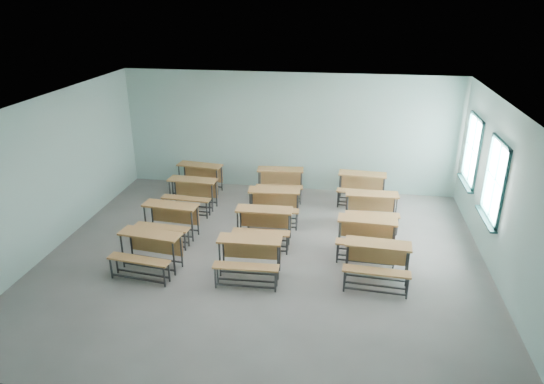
{
  "coord_description": "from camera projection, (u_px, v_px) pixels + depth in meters",
  "views": [
    {
      "loc": [
        1.55,
        -8.6,
        5.1
      ],
      "look_at": [
        -0.01,
        1.2,
        1.0
      ],
      "focal_mm": 32.0,
      "sensor_mm": 36.0,
      "label": 1
    }
  ],
  "objects": [
    {
      "name": "room",
      "position": [
        267.0,
        186.0,
        9.43
      ],
      "size": [
        9.04,
        8.04,
        3.24
      ],
      "color": "gray",
      "rests_on": "ground"
    },
    {
      "name": "desk_unit_r0c1",
      "position": [
        249.0,
        253.0,
        9.2
      ],
      "size": [
        1.25,
        0.87,
        0.76
      ],
      "rotation": [
        0.0,
        0.0,
        0.04
      ],
      "color": "#9E6C39",
      "rests_on": "ground"
    },
    {
      "name": "desk_unit_r2c0",
      "position": [
        191.0,
        190.0,
        12.14
      ],
      "size": [
        1.27,
        0.89,
        0.76
      ],
      "rotation": [
        0.0,
        0.0,
        -0.06
      ],
      "color": "#9E6C39",
      "rests_on": "ground"
    },
    {
      "name": "desk_unit_r3c1",
      "position": [
        280.0,
        179.0,
        12.85
      ],
      "size": [
        1.28,
        0.92,
        0.76
      ],
      "rotation": [
        0.0,
        0.0,
        0.08
      ],
      "color": "#9E6C39",
      "rests_on": "ground"
    },
    {
      "name": "desk_unit_r1c2",
      "position": [
        367.0,
        232.0,
        10.0
      ],
      "size": [
        1.25,
        0.87,
        0.76
      ],
      "rotation": [
        0.0,
        0.0,
        -0.04
      ],
      "color": "#9E6C39",
      "rests_on": "ground"
    },
    {
      "name": "desk_unit_r2c2",
      "position": [
        372.0,
        205.0,
        11.29
      ],
      "size": [
        1.25,
        0.86,
        0.76
      ],
      "rotation": [
        0.0,
        0.0,
        0.03
      ],
      "color": "#9E6C39",
      "rests_on": "ground"
    },
    {
      "name": "desk_unit_r1c0",
      "position": [
        169.0,
        217.0,
        10.69
      ],
      "size": [
        1.28,
        0.92,
        0.76
      ],
      "rotation": [
        0.0,
        0.0,
        -0.08
      ],
      "color": "#9E6C39",
      "rests_on": "ground"
    },
    {
      "name": "desk_unit_r3c2",
      "position": [
        362.0,
        184.0,
        12.54
      ],
      "size": [
        1.27,
        0.89,
        0.76
      ],
      "rotation": [
        0.0,
        0.0,
        -0.06
      ],
      "color": "#9E6C39",
      "rests_on": "ground"
    },
    {
      "name": "desk_unit_r2c1",
      "position": [
        274.0,
        201.0,
        11.49
      ],
      "size": [
        1.28,
        0.9,
        0.76
      ],
      "rotation": [
        0.0,
        0.0,
        0.07
      ],
      "color": "#9E6C39",
      "rests_on": "ground"
    },
    {
      "name": "desk_unit_r0c2",
      "position": [
        377.0,
        258.0,
        9.04
      ],
      "size": [
        1.27,
        0.89,
        0.76
      ],
      "rotation": [
        0.0,
        0.0,
        -0.06
      ],
      "color": "#9E6C39",
      "rests_on": "ground"
    },
    {
      "name": "desk_unit_r1c1",
      "position": [
        263.0,
        221.0,
        10.48
      ],
      "size": [
        1.25,
        0.86,
        0.76
      ],
      "rotation": [
        0.0,
        0.0,
        0.03
      ],
      "color": "#9E6C39",
      "rests_on": "ground"
    },
    {
      "name": "desk_unit_r3c0",
      "position": [
        199.0,
        174.0,
        13.18
      ],
      "size": [
        1.32,
        0.98,
        0.76
      ],
      "rotation": [
        0.0,
        0.0,
        -0.14
      ],
      "color": "#9E6C39",
      "rests_on": "ground"
    },
    {
      "name": "desk_unit_r0c0",
      "position": [
        148.0,
        247.0,
        9.42
      ],
      "size": [
        1.31,
        0.96,
        0.76
      ],
      "rotation": [
        0.0,
        0.0,
        -0.12
      ],
      "color": "#9E6C39",
      "rests_on": "ground"
    }
  ]
}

